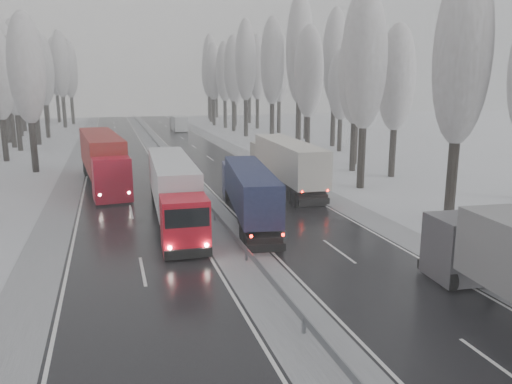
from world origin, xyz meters
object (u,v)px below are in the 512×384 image
truck_blue_box (248,188)px  truck_cream_box (285,160)px  truck_red_white (173,186)px  box_truck_distant (178,123)px  truck_red_red (103,156)px

truck_blue_box → truck_cream_box: (5.75, 8.82, 0.33)m
truck_cream_box → truck_red_white: truck_cream_box is taller
truck_blue_box → box_truck_distant: 64.84m
truck_blue_box → truck_red_white: size_ratio=0.90×
truck_blue_box → box_truck_distant: (4.12, 64.71, -0.66)m
truck_cream_box → truck_red_white: (-10.60, -7.96, -0.10)m
box_truck_distant → truck_red_white: (-8.97, -63.85, 0.90)m
truck_cream_box → truck_red_white: bearing=-140.0°
truck_red_white → truck_red_red: 14.27m
box_truck_distant → truck_red_white: truck_red_white is taller
truck_cream_box → box_truck_distant: size_ratio=2.14×
truck_cream_box → truck_red_red: size_ratio=0.92×
box_truck_distant → truck_red_red: 52.12m
truck_blue_box → box_truck_distant: truck_blue_box is taller
truck_red_white → truck_red_red: size_ratio=0.88×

